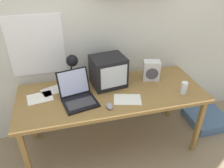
{
  "coord_description": "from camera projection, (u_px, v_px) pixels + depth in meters",
  "views": [
    {
      "loc": [
        -0.45,
        -1.78,
        1.97
      ],
      "look_at": [
        0.0,
        0.0,
        0.83
      ],
      "focal_mm": 35.0,
      "sensor_mm": 36.0,
      "label": 1
    }
  ],
  "objects": [
    {
      "name": "ground_plane",
      "position": [
        112.0,
        143.0,
        2.6
      ],
      "size": [
        12.0,
        12.0,
        0.0
      ],
      "primitive_type": "plane",
      "color": "#95805E"
    },
    {
      "name": "back_wall",
      "position": [
        102.0,
        23.0,
        2.27
      ],
      "size": [
        5.6,
        0.24,
        2.6
      ],
      "color": "silver",
      "rests_on": "ground_plane"
    },
    {
      "name": "corner_desk",
      "position": [
        112.0,
        97.0,
        2.24
      ],
      "size": [
        1.88,
        0.75,
        0.73
      ],
      "color": "olive",
      "rests_on": "ground_plane"
    },
    {
      "name": "crt_monitor",
      "position": [
        109.0,
        71.0,
        2.26
      ],
      "size": [
        0.37,
        0.33,
        0.32
      ],
      "rotation": [
        0.0,
        0.0,
        0.14
      ],
      "color": "black",
      "rests_on": "corner_desk"
    },
    {
      "name": "laptop",
      "position": [
        77.0,
        94.0,
        2.07
      ],
      "size": [
        0.37,
        0.4,
        0.27
      ],
      "rotation": [
        0.0,
        0.0,
        0.21
      ],
      "color": "black",
      "rests_on": "corner_desk"
    },
    {
      "name": "desk_lamp",
      "position": [
        72.0,
        64.0,
        2.16
      ],
      "size": [
        0.14,
        0.2,
        0.37
      ],
      "rotation": [
        0.0,
        0.0,
        0.17
      ],
      "color": "black",
      "rests_on": "corner_desk"
    },
    {
      "name": "juice_glass",
      "position": [
        184.0,
        89.0,
        2.17
      ],
      "size": [
        0.06,
        0.06,
        0.13
      ],
      "color": "white",
      "rests_on": "corner_desk"
    },
    {
      "name": "space_heater",
      "position": [
        151.0,
        70.0,
        2.38
      ],
      "size": [
        0.2,
        0.16,
        0.22
      ],
      "rotation": [
        0.0,
        0.0,
        -0.26
      ],
      "color": "silver",
      "rests_on": "corner_desk"
    },
    {
      "name": "computer_mouse",
      "position": [
        109.0,
        106.0,
        2.0
      ],
      "size": [
        0.06,
        0.11,
        0.03
      ],
      "rotation": [
        0.0,
        0.0,
        -0.0
      ],
      "color": "gray",
      "rests_on": "corner_desk"
    },
    {
      "name": "printed_handout",
      "position": [
        55.0,
        89.0,
        2.25
      ],
      "size": [
        0.32,
        0.25,
        0.0
      ],
      "rotation": [
        0.0,
        0.0,
        0.37
      ],
      "color": "white",
      "rests_on": "corner_desk"
    },
    {
      "name": "open_notebook",
      "position": [
        127.0,
        99.0,
        2.11
      ],
      "size": [
        0.3,
        0.24,
        0.0
      ],
      "rotation": [
        0.0,
        0.0,
        -0.26
      ],
      "color": "white",
      "rests_on": "corner_desk"
    },
    {
      "name": "loose_paper_near_monitor",
      "position": [
        40.0,
        98.0,
        2.13
      ],
      "size": [
        0.26,
        0.22,
        0.0
      ],
      "rotation": [
        0.0,
        0.0,
        0.16
      ],
      "color": "white",
      "rests_on": "corner_desk"
    },
    {
      "name": "floor_cushion",
      "position": [
        206.0,
        118.0,
        2.89
      ],
      "size": [
        0.48,
        0.48,
        0.11
      ],
      "color": "slate",
      "rests_on": "ground_plane"
    }
  ]
}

